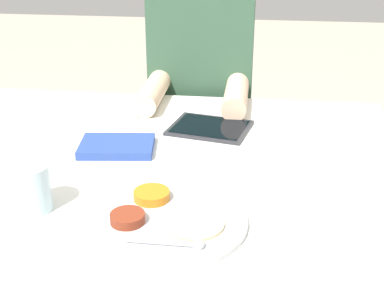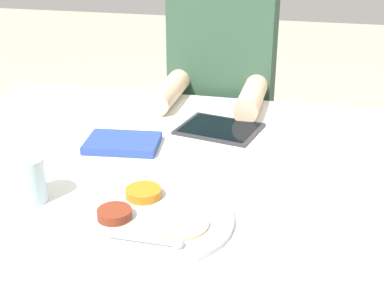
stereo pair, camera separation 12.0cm
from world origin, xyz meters
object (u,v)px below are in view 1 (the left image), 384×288
object	(u,v)px
thali_tray	(165,219)
tablet_device	(210,128)
drinking_glass	(31,188)
person_diner	(201,133)
red_notebook	(117,147)

from	to	relation	value
thali_tray	tablet_device	distance (m)	0.48
tablet_device	drinking_glass	bearing A→B (deg)	-123.49
thali_tray	person_diner	world-z (taller)	person_diner
thali_tray	drinking_glass	distance (m)	0.27
thali_tray	drinking_glass	xyz separation A→B (m)	(-0.27, 0.02, 0.04)
drinking_glass	person_diner	bearing A→B (deg)	74.58
person_diner	thali_tray	bearing A→B (deg)	-88.29
drinking_glass	tablet_device	bearing A→B (deg)	56.51
thali_tray	red_notebook	xyz separation A→B (m)	(-0.17, 0.31, 0.00)
thali_tray	tablet_device	size ratio (longest dim) A/B	1.31
tablet_device	person_diner	size ratio (longest dim) A/B	0.19
thali_tray	red_notebook	distance (m)	0.36
red_notebook	tablet_device	xyz separation A→B (m)	(0.21, 0.16, -0.00)
tablet_device	drinking_glass	world-z (taller)	drinking_glass
thali_tray	red_notebook	size ratio (longest dim) A/B	1.60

